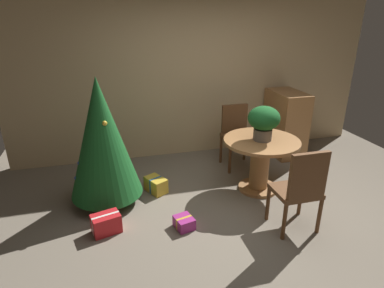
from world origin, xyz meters
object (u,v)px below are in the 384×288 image
Objects in this scene: gift_box_gold at (156,185)px; gift_box_purple at (184,223)px; round_dining_table at (260,158)px; wooden_cabinet at (285,123)px; gift_box_red at (106,224)px; flower_vase at (264,120)px; wooden_chair_near at (301,187)px; wooden_chair_far at (237,132)px; holiday_tree at (102,138)px.

gift_box_gold is 0.90m from gift_box_purple.
wooden_cabinet reaches higher than round_dining_table.
gift_box_gold is 0.99m from gift_box_red.
wooden_chair_near is at bearing -90.13° from flower_vase.
gift_box_gold is (-1.37, -0.54, -0.44)m from wooden_chair_far.
wooden_chair_far is 0.97× the size of wooden_chair_near.
wooden_chair_near is 0.61× the size of holiday_tree.
gift_box_gold is at bearing 101.63° from gift_box_purple.
flower_vase is 0.28× the size of holiday_tree.
wooden_chair_near is at bearing -16.80° from gift_box_purple.
wooden_cabinet reaches higher than gift_box_purple.
wooden_chair_near reaches higher than gift_box_purple.
flower_vase is 0.42× the size of wooden_cabinet.
flower_vase is 0.45× the size of wooden_chair_near.
wooden_cabinet is (0.97, 1.06, -0.46)m from flower_vase.
gift_box_purple is at bearing -78.37° from gift_box_gold.
wooden_chair_far reaches higher than round_dining_table.
holiday_tree reaches higher than wooden_chair_near.
wooden_cabinet is (0.97, 2.00, -0.01)m from wooden_chair_near.
wooden_chair_near is 0.92× the size of wooden_cabinet.
gift_box_red is (-2.04, -1.27, -0.44)m from wooden_chair_far.
wooden_chair_far is 1.78m from wooden_chair_near.
round_dining_table reaches higher than gift_box_gold.
gift_box_red is 0.86m from gift_box_purple.
holiday_tree is at bearing 174.07° from round_dining_table.
holiday_tree reaches higher than gift_box_gold.
gift_box_purple is (0.85, -0.15, -0.04)m from gift_box_red.
gift_box_gold is at bearing -158.48° from wooden_chair_far.
round_dining_table is at bearing -12.02° from gift_box_gold.
flower_vase is 1.67m from gift_box_gold.
round_dining_table is 2.89× the size of gift_box_red.
wooden_chair_near is at bearing -42.07° from gift_box_gold.
holiday_tree is at bearing 173.96° from flower_vase.
wooden_chair_far is 0.59× the size of holiday_tree.
gift_box_gold is at bearing 167.84° from flower_vase.
round_dining_table is 1.39m from gift_box_purple.
flower_vase is 1.62m from gift_box_purple.
wooden_chair_near is (-0.00, -0.95, 0.07)m from round_dining_table.
holiday_tree reaches higher than gift_box_red.
gift_box_gold is 1.39× the size of gift_box_purple.
wooden_chair_far is 0.89× the size of wooden_cabinet.
round_dining_table is 2.12m from gift_box_red.
wooden_chair_far is 1.00m from wooden_cabinet.
holiday_tree is 1.50× the size of wooden_cabinet.
wooden_cabinet is at bearing 26.45° from gift_box_red.
wooden_chair_far reaches higher than gift_box_gold.
wooden_chair_far is at bearing 17.32° from holiday_tree.
flower_vase reaches higher than gift_box_gold.
flower_vase is at bearing -62.36° from round_dining_table.
flower_vase reaches higher than gift_box_purple.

